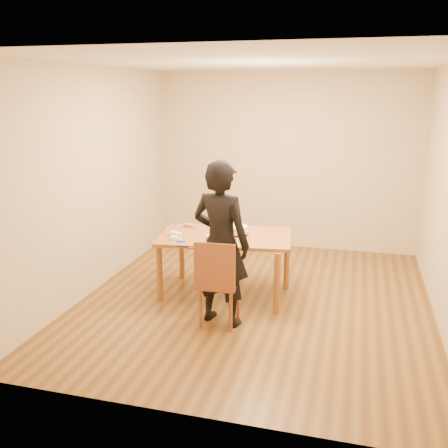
% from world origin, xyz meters
% --- Properties ---
extents(room_shell, '(4.00, 4.50, 2.70)m').
position_xyz_m(room_shell, '(0.00, 0.34, 1.35)').
color(room_shell, '#5A3916').
rests_on(room_shell, ground).
extents(dining_table, '(1.65, 1.12, 0.04)m').
position_xyz_m(dining_table, '(-0.39, 0.09, 0.73)').
color(dining_table, brown).
rests_on(dining_table, floor).
extents(dining_chair, '(0.39, 0.39, 0.04)m').
position_xyz_m(dining_chair, '(-0.24, -0.68, 0.45)').
color(dining_chair, brown).
rests_on(dining_chair, floor).
extents(cake_plate, '(0.26, 0.26, 0.02)m').
position_xyz_m(cake_plate, '(-0.25, 0.16, 0.76)').
color(cake_plate, red).
rests_on(cake_plate, dining_table).
extents(cake, '(0.24, 0.24, 0.08)m').
position_xyz_m(cake, '(-0.25, 0.16, 0.81)').
color(cake, white).
rests_on(cake, cake_plate).
extents(frosting_dome, '(0.23, 0.23, 0.03)m').
position_xyz_m(frosting_dome, '(-0.25, 0.16, 0.86)').
color(frosting_dome, white).
rests_on(frosting_dome, cake).
extents(frosting_tub, '(0.09, 0.09, 0.08)m').
position_xyz_m(frosting_tub, '(-0.48, -0.23, 0.79)').
color(frosting_tub, white).
rests_on(frosting_tub, dining_table).
extents(frosting_lid, '(0.10, 0.10, 0.01)m').
position_xyz_m(frosting_lid, '(-0.82, -0.28, 0.75)').
color(frosting_lid, '#1A2FA9').
rests_on(frosting_lid, dining_table).
extents(frosting_dollop, '(0.04, 0.04, 0.02)m').
position_xyz_m(frosting_dollop, '(-0.82, -0.28, 0.77)').
color(frosting_dollop, white).
rests_on(frosting_dollop, frosting_lid).
extents(ramekin_green, '(0.09, 0.09, 0.04)m').
position_xyz_m(ramekin_green, '(-0.91, -0.24, 0.77)').
color(ramekin_green, white).
rests_on(ramekin_green, dining_table).
extents(ramekin_yellow, '(0.09, 0.09, 0.04)m').
position_xyz_m(ramekin_yellow, '(-0.99, -0.06, 0.77)').
color(ramekin_yellow, white).
rests_on(ramekin_yellow, dining_table).
extents(ramekin_multi, '(0.08, 0.08, 0.04)m').
position_xyz_m(ramekin_multi, '(-0.92, -0.07, 0.77)').
color(ramekin_multi, white).
rests_on(ramekin_multi, dining_table).
extents(candy_box_pink, '(0.16, 0.10, 0.02)m').
position_xyz_m(candy_box_pink, '(-0.92, 0.33, 0.76)').
color(candy_box_pink, '#EE3886').
rests_on(candy_box_pink, dining_table).
extents(candy_box_green, '(0.13, 0.08, 0.02)m').
position_xyz_m(candy_box_green, '(-0.92, 0.33, 0.78)').
color(candy_box_green, green).
rests_on(candy_box_green, candy_box_pink).
extents(spatula, '(0.16, 0.02, 0.01)m').
position_xyz_m(spatula, '(-0.74, -0.46, 0.75)').
color(spatula, black).
rests_on(spatula, dining_table).
extents(person, '(0.72, 0.56, 1.75)m').
position_xyz_m(person, '(-0.24, -0.64, 0.88)').
color(person, black).
rests_on(person, floor).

